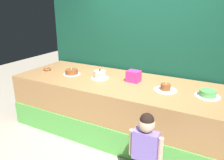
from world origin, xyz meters
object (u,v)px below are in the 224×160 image
at_px(child_figure, 146,143).
at_px(pink_box, 134,76).
at_px(donut, 47,69).
at_px(cake_center, 165,88).
at_px(cake_right, 208,94).
at_px(cake_far_left, 72,72).
at_px(cake_left, 100,75).

relative_size(child_figure, pink_box, 4.96).
distance_m(donut, cake_center, 2.28).
relative_size(donut, cake_right, 0.41).
xyz_separation_m(pink_box, cake_far_left, (-1.14, -0.16, -0.05)).
height_order(pink_box, cake_left, pink_box).
bearing_deg(pink_box, cake_far_left, -171.94).
xyz_separation_m(cake_center, cake_right, (0.57, 0.05, 0.00)).
distance_m(donut, cake_far_left, 0.57).
distance_m(pink_box, cake_far_left, 1.15).
bearing_deg(cake_center, pink_box, 165.76).
xyz_separation_m(cake_far_left, cake_right, (2.28, 0.07, -0.00)).
bearing_deg(cake_right, child_figure, -113.95).
bearing_deg(cake_left, cake_center, -1.41).
height_order(donut, cake_right, cake_right).
bearing_deg(donut, pink_box, 6.10).
xyz_separation_m(pink_box, cake_left, (-0.57, -0.12, -0.03)).
height_order(pink_box, donut, pink_box).
height_order(cake_left, cake_right, cake_left).
bearing_deg(cake_left, pink_box, 11.56).
height_order(donut, cake_left, cake_left).
relative_size(pink_box, cake_far_left, 0.65).
bearing_deg(donut, cake_center, 0.95).
distance_m(cake_left, cake_center, 1.14).
relative_size(child_figure, donut, 7.34).
xyz_separation_m(donut, cake_center, (2.28, 0.04, 0.02)).
height_order(child_figure, pink_box, pink_box).
bearing_deg(donut, cake_right, 1.79).
xyz_separation_m(child_figure, cake_right, (0.48, 1.08, 0.29)).
distance_m(pink_box, cake_left, 0.58).
height_order(pink_box, cake_right, pink_box).
bearing_deg(pink_box, cake_left, -168.44).
bearing_deg(cake_right, cake_center, -174.87).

